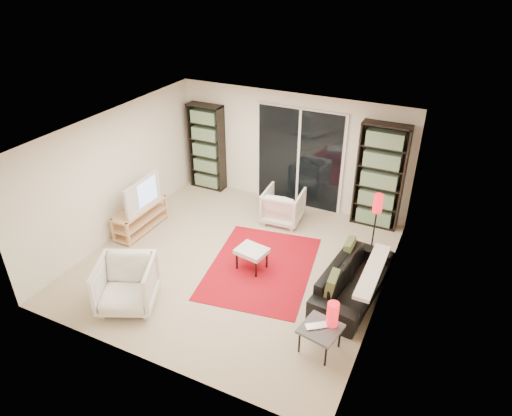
% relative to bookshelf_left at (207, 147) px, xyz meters
% --- Properties ---
extents(floor, '(5.00, 5.00, 0.00)m').
position_rel_bookshelf_left_xyz_m(floor, '(1.95, -2.33, -0.98)').
color(floor, beige).
rests_on(floor, ground).
extents(wall_back, '(5.00, 0.02, 2.40)m').
position_rel_bookshelf_left_xyz_m(wall_back, '(1.95, 0.17, 0.22)').
color(wall_back, white).
rests_on(wall_back, ground).
extents(wall_front, '(5.00, 0.02, 2.40)m').
position_rel_bookshelf_left_xyz_m(wall_front, '(1.95, -4.83, 0.22)').
color(wall_front, white).
rests_on(wall_front, ground).
extents(wall_left, '(0.02, 5.00, 2.40)m').
position_rel_bookshelf_left_xyz_m(wall_left, '(-0.55, -2.33, 0.22)').
color(wall_left, white).
rests_on(wall_left, ground).
extents(wall_right, '(0.02, 5.00, 2.40)m').
position_rel_bookshelf_left_xyz_m(wall_right, '(4.45, -2.33, 0.22)').
color(wall_right, white).
rests_on(wall_right, ground).
extents(ceiling, '(5.00, 5.00, 0.02)m').
position_rel_bookshelf_left_xyz_m(ceiling, '(1.95, -2.33, 1.42)').
color(ceiling, white).
rests_on(ceiling, wall_back).
extents(sliding_door, '(1.92, 0.08, 2.16)m').
position_rel_bookshelf_left_xyz_m(sliding_door, '(2.15, 0.13, 0.07)').
color(sliding_door, white).
rests_on(sliding_door, ground).
extents(bookshelf_left, '(0.80, 0.30, 1.95)m').
position_rel_bookshelf_left_xyz_m(bookshelf_left, '(0.00, 0.00, 0.00)').
color(bookshelf_left, black).
rests_on(bookshelf_left, ground).
extents(bookshelf_right, '(0.90, 0.30, 2.10)m').
position_rel_bookshelf_left_xyz_m(bookshelf_right, '(3.85, -0.00, 0.07)').
color(bookshelf_right, black).
rests_on(bookshelf_right, ground).
extents(tv_stand, '(0.41, 1.27, 0.50)m').
position_rel_bookshelf_left_xyz_m(tv_stand, '(-0.23, -2.19, -0.71)').
color(tv_stand, tan).
rests_on(tv_stand, floor).
extents(tv, '(0.19, 1.06, 0.61)m').
position_rel_bookshelf_left_xyz_m(tv, '(-0.21, -2.19, -0.17)').
color(tv, black).
rests_on(tv, tv_stand).
extents(rug, '(2.06, 2.56, 0.01)m').
position_rel_bookshelf_left_xyz_m(rug, '(2.43, -2.30, -0.97)').
color(rug, '#A80916').
rests_on(rug, floor).
extents(sofa, '(0.93, 1.98, 0.56)m').
position_rel_bookshelf_left_xyz_m(sofa, '(4.04, -2.31, -0.70)').
color(sofa, black).
rests_on(sofa, floor).
extents(armchair_back, '(0.79, 0.81, 0.69)m').
position_rel_bookshelf_left_xyz_m(armchair_back, '(2.16, -0.69, -0.63)').
color(armchair_back, silver).
rests_on(armchair_back, floor).
extents(armchair_front, '(1.12, 1.13, 0.78)m').
position_rel_bookshelf_left_xyz_m(armchair_front, '(0.98, -4.05, -0.58)').
color(armchair_front, silver).
rests_on(armchair_front, floor).
extents(ottoman, '(0.56, 0.49, 0.40)m').
position_rel_bookshelf_left_xyz_m(ottoman, '(2.29, -2.39, -0.63)').
color(ottoman, silver).
rests_on(ottoman, floor).
extents(side_table, '(0.59, 0.59, 0.40)m').
position_rel_bookshelf_left_xyz_m(side_table, '(3.94, -3.64, -0.62)').
color(side_table, '#4B4B50').
rests_on(side_table, floor).
extents(laptop, '(0.35, 0.33, 0.02)m').
position_rel_bookshelf_left_xyz_m(laptop, '(3.91, -3.68, -0.56)').
color(laptop, silver).
rests_on(laptop, side_table).
extents(table_lamp, '(0.16, 0.16, 0.36)m').
position_rel_bookshelf_left_xyz_m(table_lamp, '(4.05, -3.51, -0.39)').
color(table_lamp, red).
rests_on(table_lamp, side_table).
extents(floor_lamp, '(0.18, 0.18, 1.22)m').
position_rel_bookshelf_left_xyz_m(floor_lamp, '(4.05, -1.07, -0.06)').
color(floor_lamp, black).
rests_on(floor_lamp, floor).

